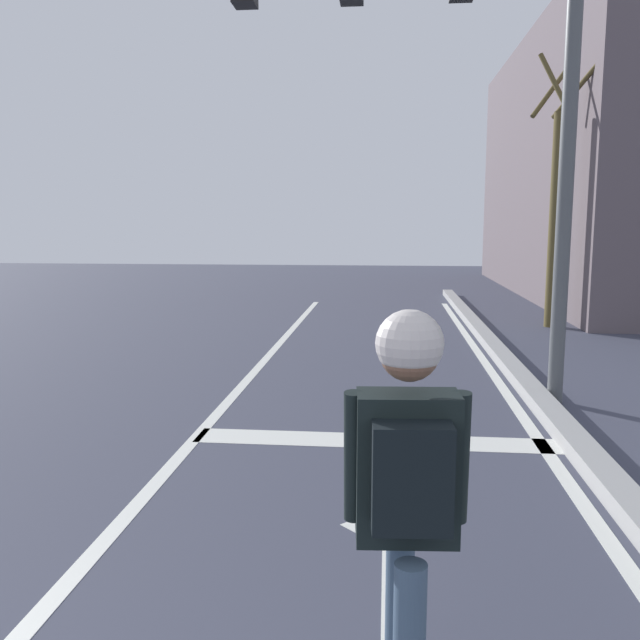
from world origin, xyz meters
The scene contains 9 objects.
lane_line_center centered at (0.14, 6.00, 0.00)m, with size 0.12×20.00×0.01m, color silver.
lane_line_curbside centered at (3.22, 6.00, 0.00)m, with size 0.12×20.00×0.01m, color silver.
stop_bar centered at (1.75, 5.72, 0.00)m, with size 3.22×0.40×0.01m, color silver.
lane_arrow_stem centered at (1.92, 3.21, 0.00)m, with size 0.16×1.40×0.01m, color silver.
lane_arrow_head centered at (1.92, 4.06, 0.00)m, with size 0.56×0.44×0.01m, color silver.
curb_strip centered at (3.47, 6.00, 0.07)m, with size 0.24×24.00×0.14m, color #9B9A99.
skater centered at (1.92, 2.18, 1.06)m, with size 0.44×0.60×1.57m.
traffic_signal_mast centered at (2.35, 7.22, 3.80)m, with size 4.55×0.34×5.24m.
roadside_tree centered at (4.90, 12.63, 2.18)m, with size 1.11×1.08×4.87m.
Camera 1 is at (1.84, -0.03, 1.94)m, focal length 37.46 mm.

